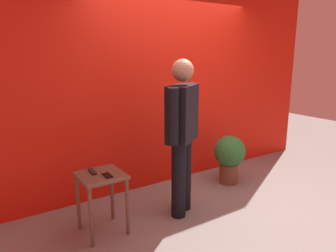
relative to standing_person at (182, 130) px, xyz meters
name	(u,v)px	position (x,y,z in m)	size (l,w,h in m)	color
ground_plane	(231,212)	(0.49, -0.33, -0.98)	(12.00, 12.00, 0.00)	gray
back_wall_red	(172,66)	(0.49, 0.92, 0.65)	(5.25, 0.12, 3.27)	red
standing_person	(182,130)	(0.00, 0.00, 0.00)	(0.63, 0.49, 1.75)	black
side_table	(101,186)	(-0.92, 0.11, -0.47)	(0.44, 0.44, 0.64)	brown
cell_phone	(107,175)	(-0.88, 0.02, -0.34)	(0.07, 0.14, 0.01)	black
tv_remote	(92,171)	(-0.97, 0.19, -0.34)	(0.04, 0.17, 0.02)	black
potted_plant	(229,155)	(1.07, 0.32, -0.57)	(0.44, 0.44, 0.69)	brown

